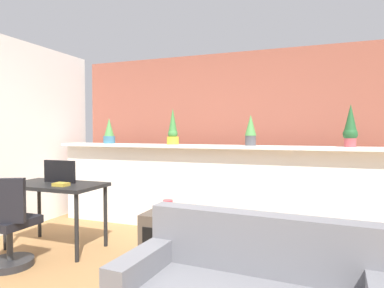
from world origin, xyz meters
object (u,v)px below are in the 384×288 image
tv_monitor (60,171)px  vase_on_shelf (168,206)px  potted_plant_0 (109,132)px  potted_plant_2 (251,130)px  potted_plant_1 (173,130)px  potted_plant_3 (350,127)px  office_chair (7,230)px  desk (56,191)px  book_on_desk (61,184)px  side_cube_shelf (164,236)px

tv_monitor → vase_on_shelf: (1.37, 0.04, -0.31)m
potted_plant_0 → potted_plant_2: (2.12, -0.04, 0.03)m
potted_plant_1 → vase_on_shelf: potted_plant_1 is taller
potted_plant_3 → office_chair: size_ratio=0.54×
potted_plant_2 → office_chair: bearing=-138.9°
potted_plant_2 → potted_plant_3: size_ratio=0.79×
potted_plant_3 → vase_on_shelf: (-1.81, -1.06, -0.83)m
potted_plant_0 → vase_on_shelf: potted_plant_0 is taller
potted_plant_3 → tv_monitor: 3.40m
potted_plant_1 → potted_plant_3: potted_plant_1 is taller
potted_plant_0 → vase_on_shelf: bearing=-36.5°
potted_plant_1 → potted_plant_3: 2.22m
vase_on_shelf → desk: bearing=-174.9°
potted_plant_1 → vase_on_shelf: (0.41, -1.06, -0.81)m
desk → book_on_desk: 0.25m
potted_plant_0 → desk: (0.09, -1.20, -0.68)m
book_on_desk → tv_monitor: bearing=135.0°
desk → book_on_desk: size_ratio=7.06×
potted_plant_1 → side_cube_shelf: size_ratio=1.00×
potted_plant_0 → potted_plant_3: 3.26m
potted_plant_0 → potted_plant_2: size_ratio=0.97×
potted_plant_0 → potted_plant_2: 2.12m
potted_plant_0 → office_chair: potted_plant_0 is taller
desk → book_on_desk: (0.19, -0.12, 0.10)m
desk → office_chair: 0.69m
potted_plant_0 → book_on_desk: potted_plant_0 is taller
potted_plant_1 → tv_monitor: potted_plant_1 is taller
side_cube_shelf → book_on_desk: size_ratio=3.21×
tv_monitor → vase_on_shelf: 1.41m
tv_monitor → vase_on_shelf: size_ratio=3.18×
vase_on_shelf → potted_plant_1: bearing=111.1°
potted_plant_2 → office_chair: size_ratio=0.43×
potted_plant_0 → potted_plant_3: bearing=-0.2°
tv_monitor → potted_plant_1: bearing=48.8°
office_chair → side_cube_shelf: bearing=29.0°
potted_plant_0 → book_on_desk: 1.46m
potted_plant_1 → potted_plant_3: (2.22, -0.00, 0.02)m
potted_plant_2 → office_chair: (-2.05, -1.79, -0.98)m
potted_plant_2 → tv_monitor: (-2.04, -1.07, -0.49)m
potted_plant_3 → tv_monitor: size_ratio=1.15×
vase_on_shelf → side_cube_shelf: bearing=-156.9°
side_cube_shelf → vase_on_shelf: bearing=23.1°
potted_plant_0 → tv_monitor: size_ratio=0.88×
potted_plant_3 → vase_on_shelf: bearing=-149.6°
potted_plant_1 → vase_on_shelf: bearing=-68.9°
potted_plant_3 → book_on_desk: (-2.98, -1.30, -0.63)m
potted_plant_2 → potted_plant_3: (1.14, 0.03, 0.03)m
desk → office_chair: size_ratio=1.21×
potted_plant_2 → office_chair: potted_plant_2 is taller
potted_plant_0 → potted_plant_2: potted_plant_2 is taller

